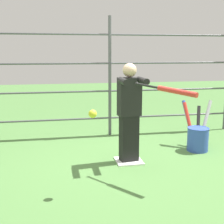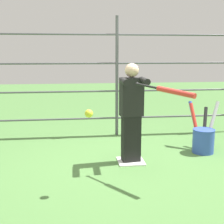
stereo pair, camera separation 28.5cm
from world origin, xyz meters
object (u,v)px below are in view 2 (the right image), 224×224
at_px(baseball_bat_swinging, 170,91).
at_px(bat_bucket, 203,138).
at_px(batter, 132,110).
at_px(softball_in_flight, 89,114).

relative_size(baseball_bat_swinging, bat_bucket, 0.96).
distance_m(batter, baseball_bat_swinging, 0.98).
height_order(batter, baseball_bat_swinging, batter).
bearing_deg(baseball_bat_swinging, bat_bucket, -129.14).
relative_size(softball_in_flight, bat_bucket, 0.12).
distance_m(batter, softball_in_flight, 1.21).
distance_m(batter, bat_bucket, 1.46).
relative_size(batter, bat_bucket, 1.84).
bearing_deg(baseball_bat_swinging, softball_in_flight, 7.83).
distance_m(baseball_bat_swinging, bat_bucket, 1.83).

